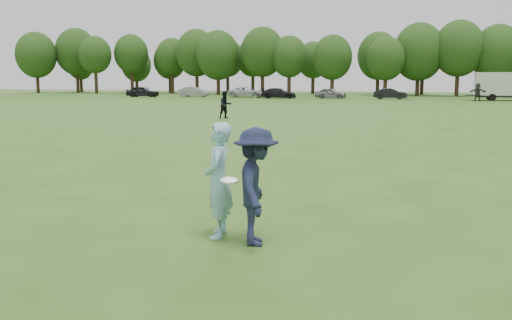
# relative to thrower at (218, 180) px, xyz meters

# --- Properties ---
(ground) EXTENTS (200.00, 200.00, 0.00)m
(ground) POSITION_rel_thrower_xyz_m (-0.47, 0.17, -0.90)
(ground) COLOR #315217
(ground) RESTS_ON ground
(thrower) EXTENTS (0.57, 0.74, 1.80)m
(thrower) POSITION_rel_thrower_xyz_m (0.00, 0.00, 0.00)
(thrower) COLOR #8EC5DC
(thrower) RESTS_ON ground
(defender) EXTENTS (0.94, 1.27, 1.76)m
(defender) POSITION_rel_thrower_xyz_m (0.67, -0.20, -0.02)
(defender) COLOR #1B213C
(defender) RESTS_ON ground
(player_far_a) EXTENTS (1.04, 1.04, 1.71)m
(player_far_a) POSITION_rel_thrower_xyz_m (-8.69, 24.08, -0.04)
(player_far_a) COLOR black
(player_far_a) RESTS_ON ground
(player_far_d) EXTENTS (1.89, 0.73, 1.99)m
(player_far_d) POSITION_rel_thrower_xyz_m (8.92, 57.07, 0.10)
(player_far_d) COLOR #2A2A2A
(player_far_d) RESTS_ON ground
(car_a) EXTENTS (4.58, 2.35, 1.49)m
(car_a) POSITION_rel_thrower_xyz_m (-33.37, 58.82, -0.15)
(car_a) COLOR black
(car_a) RESTS_ON ground
(car_b) EXTENTS (4.26, 1.76, 1.37)m
(car_b) POSITION_rel_thrower_xyz_m (-26.97, 61.47, -0.21)
(car_b) COLOR gray
(car_b) RESTS_ON ground
(car_c) EXTENTS (5.10, 2.43, 1.40)m
(car_c) POSITION_rel_thrower_xyz_m (-19.24, 61.46, -0.20)
(car_c) COLOR silver
(car_c) RESTS_ON ground
(car_d) EXTENTS (4.61, 2.19, 1.30)m
(car_d) POSITION_rel_thrower_xyz_m (-14.46, 59.57, -0.25)
(car_d) COLOR black
(car_d) RESTS_ON ground
(car_e) EXTENTS (3.95, 1.67, 1.33)m
(car_e) POSITION_rel_thrower_xyz_m (-7.93, 60.42, -0.23)
(car_e) COLOR slate
(car_e) RESTS_ON ground
(car_f) EXTENTS (4.05, 1.64, 1.31)m
(car_f) POSITION_rel_thrower_xyz_m (-0.63, 60.54, -0.24)
(car_f) COLOR black
(car_f) RESTS_ON ground
(disc_in_play) EXTENTS (0.30, 0.31, 0.08)m
(disc_in_play) POSITION_rel_thrower_xyz_m (0.29, -0.29, 0.06)
(disc_in_play) COLOR white
(disc_in_play) RESTS_ON ground
(treeline) EXTENTS (130.35, 18.39, 11.74)m
(treeline) POSITION_rel_thrower_xyz_m (2.34, 77.07, 5.36)
(treeline) COLOR #332114
(treeline) RESTS_ON ground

